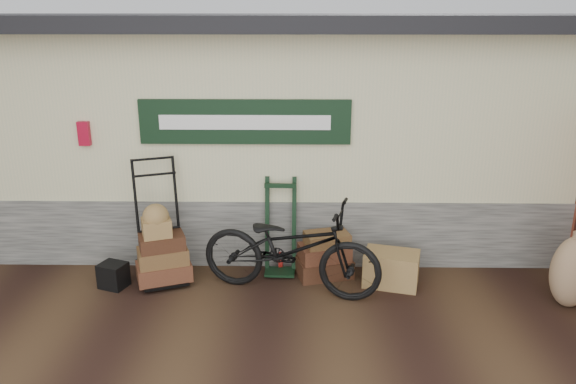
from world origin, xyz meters
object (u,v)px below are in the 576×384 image
(porter_trolley, at_px, (159,220))
(green_barrow, at_px, (280,226))
(suitcase_stack, at_px, (324,254))
(bicycle, at_px, (291,243))
(wicker_hamper, at_px, (391,269))
(black_trunk, at_px, (113,275))

(porter_trolley, height_order, green_barrow, porter_trolley)
(suitcase_stack, relative_size, bicycle, 0.31)
(porter_trolley, bearing_deg, green_barrow, -11.64)
(suitcase_stack, bearing_deg, wicker_hamper, -15.39)
(wicker_hamper, height_order, black_trunk, wicker_hamper)
(green_barrow, distance_m, wicker_hamper, 1.48)
(black_trunk, height_order, bicycle, bicycle)
(suitcase_stack, xyz_separation_m, black_trunk, (-2.61, -0.34, -0.14))
(porter_trolley, xyz_separation_m, bicycle, (1.63, -0.33, -0.15))
(black_trunk, xyz_separation_m, bicycle, (2.18, -0.09, 0.48))
(porter_trolley, distance_m, bicycle, 1.67)
(porter_trolley, height_order, suitcase_stack, porter_trolley)
(porter_trolley, relative_size, green_barrow, 1.26)
(green_barrow, bearing_deg, wicker_hamper, -12.22)
(green_barrow, relative_size, suitcase_stack, 1.84)
(green_barrow, distance_m, black_trunk, 2.15)
(wicker_hamper, height_order, bicycle, bicycle)
(suitcase_stack, distance_m, bicycle, 0.69)
(suitcase_stack, height_order, black_trunk, suitcase_stack)
(porter_trolley, distance_m, green_barrow, 1.52)
(suitcase_stack, relative_size, black_trunk, 2.19)
(black_trunk, bearing_deg, green_barrow, 13.21)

